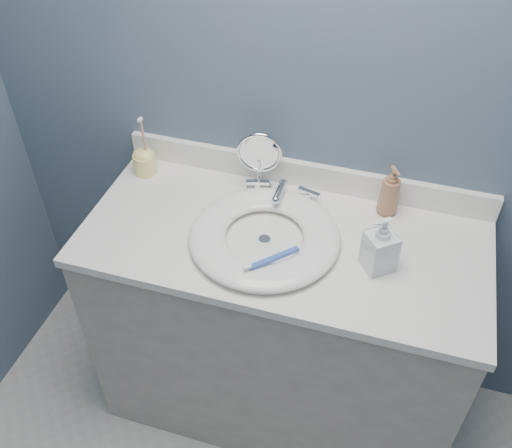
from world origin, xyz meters
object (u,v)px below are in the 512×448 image
at_px(makeup_mirror, 259,159).
at_px(soap_bottle_amber, 390,191).
at_px(toothbrush_holder, 144,160).
at_px(soap_bottle_clear, 381,243).

distance_m(makeup_mirror, soap_bottle_amber, 0.42).
xyz_separation_m(makeup_mirror, toothbrush_holder, (-0.39, -0.03, -0.07)).
relative_size(soap_bottle_amber, soap_bottle_clear, 0.96).
height_order(makeup_mirror, soap_bottle_clear, makeup_mirror).
relative_size(makeup_mirror, soap_bottle_amber, 1.26).
bearing_deg(soap_bottle_clear, soap_bottle_amber, 143.14).
bearing_deg(soap_bottle_clear, toothbrush_holder, -142.51).
bearing_deg(soap_bottle_amber, toothbrush_holder, 150.26).
distance_m(makeup_mirror, soap_bottle_clear, 0.49).
xyz_separation_m(makeup_mirror, soap_bottle_clear, (0.42, -0.24, -0.03)).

